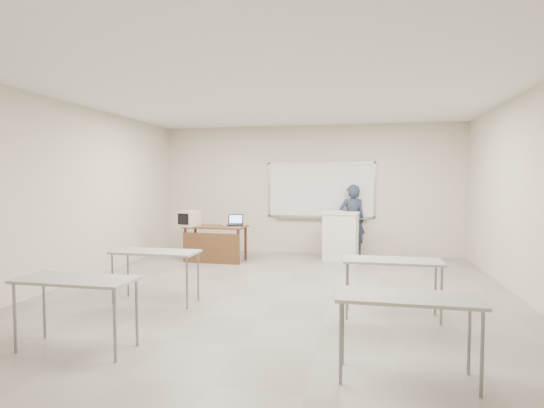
% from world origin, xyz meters
% --- Properties ---
extents(floor, '(7.00, 8.00, 0.01)m').
position_xyz_m(floor, '(0.00, 0.00, -0.01)').
color(floor, gray).
rests_on(floor, ground).
extents(whiteboard, '(2.48, 0.10, 1.31)m').
position_xyz_m(whiteboard, '(0.30, 3.97, 1.48)').
color(whiteboard, white).
rests_on(whiteboard, floor).
extents(student_desks, '(4.40, 2.20, 0.73)m').
position_xyz_m(student_desks, '(-0.00, -1.35, 0.67)').
color(student_desks, '#AFAEA8').
rests_on(student_desks, floor).
extents(instructor_desk, '(1.28, 0.64, 0.75)m').
position_xyz_m(instructor_desk, '(-1.80, 2.49, 0.52)').
color(instructor_desk, brown).
rests_on(instructor_desk, floor).
extents(podium, '(0.74, 0.54, 1.04)m').
position_xyz_m(podium, '(0.80, 3.20, 0.52)').
color(podium, silver).
rests_on(podium, floor).
extents(crt_monitor, '(0.36, 0.41, 0.34)m').
position_xyz_m(crt_monitor, '(-2.35, 2.48, 0.91)').
color(crt_monitor, beige).
rests_on(crt_monitor, instructor_desk).
extents(laptop, '(0.32, 0.30, 0.24)m').
position_xyz_m(laptop, '(-1.40, 2.75, 0.81)').
color(laptop, black).
rests_on(laptop, instructor_desk).
extents(mouse, '(0.11, 0.09, 0.04)m').
position_xyz_m(mouse, '(-1.60, 2.54, 0.77)').
color(mouse, '#A2A5AA').
rests_on(mouse, instructor_desk).
extents(keyboard, '(0.44, 0.21, 0.02)m').
position_xyz_m(keyboard, '(0.65, 3.28, 1.05)').
color(keyboard, beige).
rests_on(keyboard, podium).
extents(presenter, '(0.67, 0.52, 1.62)m').
position_xyz_m(presenter, '(1.03, 3.84, 0.81)').
color(presenter, black).
rests_on(presenter, floor).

